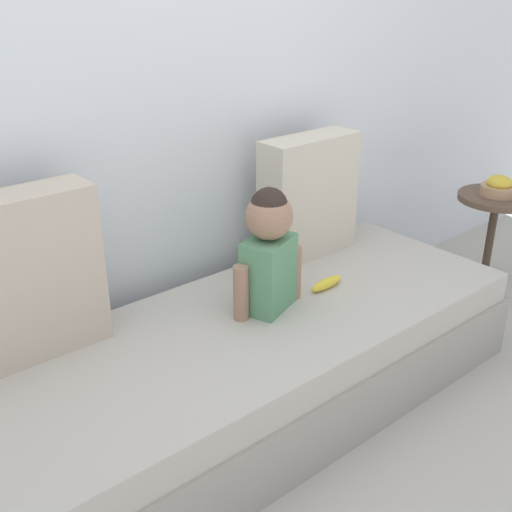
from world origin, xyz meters
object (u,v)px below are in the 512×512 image
(throw_pillow_left, at_px, (11,281))
(throw_pillow_right, at_px, (308,197))
(toddler, at_px, (269,248))
(fruit_bowl, at_px, (499,187))
(banana, at_px, (327,283))
(side_table, at_px, (493,219))
(couch, at_px, (237,373))

(throw_pillow_left, xyz_separation_m, throw_pillow_right, (1.29, 0.00, -0.01))
(throw_pillow_left, distance_m, toddler, 0.87)
(toddler, height_order, fruit_bowl, toddler)
(throw_pillow_left, xyz_separation_m, fruit_bowl, (2.26, -0.34, -0.09))
(throw_pillow_left, distance_m, banana, 1.17)
(toddler, height_order, side_table, toddler)
(throw_pillow_left, height_order, banana, throw_pillow_left)
(fruit_bowl, bearing_deg, couch, 178.73)
(fruit_bowl, bearing_deg, banana, 177.95)
(toddler, distance_m, fruit_bowl, 1.44)
(toddler, distance_m, side_table, 1.45)
(throw_pillow_left, bearing_deg, side_table, -8.62)
(couch, relative_size, side_table, 4.37)
(throw_pillow_left, distance_m, throw_pillow_right, 1.29)
(throw_pillow_left, xyz_separation_m, toddler, (0.82, -0.27, -0.03))
(side_table, bearing_deg, toddler, 177.10)
(throw_pillow_left, bearing_deg, toddler, -18.09)
(banana, bearing_deg, toddler, 173.58)
(side_table, relative_size, fruit_bowl, 3.11)
(fruit_bowl, bearing_deg, toddler, 177.10)
(toddler, xyz_separation_m, side_table, (1.43, -0.07, -0.22))
(throw_pillow_right, bearing_deg, banana, -121.26)
(couch, bearing_deg, toddler, 11.52)
(banana, bearing_deg, fruit_bowl, -2.05)
(throw_pillow_right, height_order, side_table, throw_pillow_right)
(toddler, bearing_deg, couch, -168.48)
(throw_pillow_left, height_order, throw_pillow_right, throw_pillow_left)
(throw_pillow_left, relative_size, fruit_bowl, 3.27)
(banana, xyz_separation_m, fruit_bowl, (1.15, -0.04, 0.17))
(throw_pillow_right, relative_size, banana, 3.09)
(throw_pillow_left, height_order, side_table, throw_pillow_left)
(couch, height_order, banana, banana)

